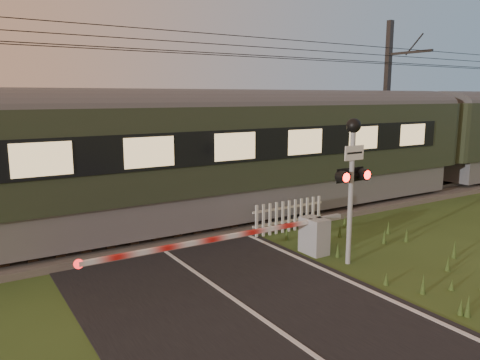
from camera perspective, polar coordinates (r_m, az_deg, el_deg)
ground at (r=9.19m, az=3.37°, el=-17.10°), size 160.00×160.00×0.00m
road at (r=9.03m, az=4.37°, el=-17.57°), size 6.00×140.00×0.03m
track_bed at (r=14.57m, az=-11.71°, el=-6.54°), size 140.00×3.40×0.39m
overhead_wires at (r=14.05m, az=-12.58°, el=16.16°), size 120.00×0.62×0.62m
train at (r=22.64m, az=22.31°, el=4.69°), size 43.92×3.03×4.10m
boom_gate at (r=12.59m, az=7.61°, el=-6.74°), size 7.17×0.76×1.01m
crossing_signal at (r=11.80m, az=13.50°, el=1.75°), size 0.94×0.37×3.68m
picket_fence at (r=14.78m, az=5.98°, el=-4.37°), size 2.69×0.08×1.00m
catenary_mast at (r=23.60m, az=17.52°, el=9.17°), size 0.24×2.47×7.66m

